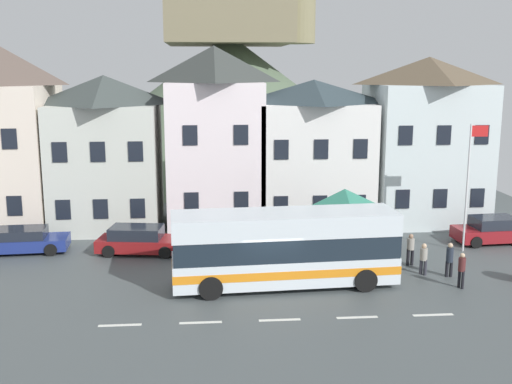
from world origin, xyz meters
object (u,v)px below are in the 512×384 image
Objects in this scene: transit_bus at (285,249)px; pedestrian_02 at (411,248)px; pedestrian_00 at (450,258)px; flagpole at (469,178)px; parked_car_00 at (139,240)px; pedestrian_03 at (424,257)px; parked_car_02 at (339,235)px; pedestrian_01 at (462,268)px; public_bench at (368,237)px; townhouse_02 at (215,138)px; townhouse_00 at (2,138)px; townhouse_03 at (313,153)px; townhouse_01 at (107,152)px; bus_shelter at (345,201)px; parked_car_01 at (491,230)px; townhouse_04 at (425,141)px; parked_car_03 at (23,240)px; hilltop_castle at (229,95)px.

transit_bus reaches higher than pedestrian_02.
pedestrian_00 is 5.45m from flagpole.
parked_car_00 is 17.25m from flagpole.
pedestrian_03 is (-1.08, 0.37, -0.05)m from pedestrian_00.
flagpole reaches higher than parked_car_00.
pedestrian_01 reaches higher than parked_car_02.
townhouse_02 is at bearing 147.39° from public_bench.
townhouse_00 is at bearing 156.92° from pedestrian_02.
townhouse_03 is at bearing -2.13° from townhouse_00.
flagpole reaches higher than transit_bus.
flagpole is at bearing -19.32° from townhouse_01.
bus_shelter is 2.42× the size of pedestrian_03.
parked_car_01 is at bearing -11.78° from townhouse_00.
pedestrian_02 is at bearing -112.63° from townhouse_04.
townhouse_01 is at bearing 50.28° from parked_car_03.
hilltop_castle is 7.51× the size of parked_car_00.
flagpole is at bearing -15.76° from townhouse_00.
pedestrian_03 is at bearing -134.79° from flagpole.
transit_bus is at bearing -175.71° from pedestrian_00.
parked_car_03 is 0.68× the size of flagpole.
parked_car_01 is at bearing -0.06° from public_bench.
pedestrian_03 is at bearing -70.62° from townhouse_03.
parked_car_01 is at bearing 34.46° from flagpole.
hilltop_castle reaches higher than townhouse_00.
public_bench is at bearing 113.88° from pedestrian_00.
parked_car_02 is at bearing -4.48° from parked_car_03.
parked_car_00 is (2.36, -5.73, -3.82)m from townhouse_01.
parked_car_01 is 6.95m from pedestrian_00.
parked_car_00 is 15.34m from pedestrian_00.
transit_bus is at bearing -75.84° from townhouse_02.
transit_bus is 7.74m from pedestrian_00.
parked_car_00 is 2.92× the size of pedestrian_02.
pedestrian_02 reaches higher than parked_car_02.
townhouse_02 is 2.33× the size of parked_car_00.
pedestrian_01 is (22.88, -12.54, -4.46)m from townhouse_00.
pedestrian_00 is at bearing -18.85° from parked_car_03.
pedestrian_02 is at bearing -76.65° from hilltop_castle.
townhouse_02 reaches higher than transit_bus.
townhouse_01 is at bearing 179.82° from townhouse_04.
bus_shelter is at bearing -3.05° from parked_car_00.
bus_shelter is (-6.72, -7.71, -2.05)m from townhouse_04.
pedestrian_00 is (4.29, -2.87, -2.11)m from bus_shelter.
townhouse_03 is at bearing -1.62° from townhouse_02.
flagpole is at bearing -42.78° from townhouse_03.
transit_bus reaches higher than pedestrian_00.
townhouse_00 reaches higher than bus_shelter.
parked_car_01 is at bearing -29.03° from townhouse_03.
public_bench is (1.61, -0.03, -0.16)m from parked_car_02.
townhouse_04 is at bearing 1.86° from townhouse_03.
townhouse_03 is 5.83× the size of pedestrian_03.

